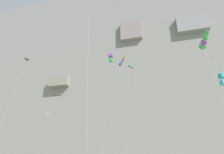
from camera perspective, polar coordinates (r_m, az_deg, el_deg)
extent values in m
cube|color=gray|center=(86.75, 7.64, 2.64)|extent=(180.00, 25.93, 77.29)
cube|color=gray|center=(81.19, -15.41, -1.49)|extent=(8.46, 3.84, 4.12)
cube|color=gray|center=(81.37, 5.91, 13.32)|extent=(8.61, 4.25, 8.70)
cube|color=gray|center=(80.61, 22.99, 14.42)|extent=(11.33, 3.19, 6.97)
pyramid|color=yellow|center=(60.84, -18.53, -11.03)|extent=(1.44, 1.70, 0.35)
cube|color=yellow|center=(61.22, -18.78, -11.12)|extent=(0.42, 0.23, 0.47)
cylinder|color=silver|center=(57.49, -20.35, -16.88)|extent=(2.04, 5.84, 13.03)
cube|color=teal|center=(40.18, 30.30, 0.32)|extent=(1.38, 1.38, 0.74)
cube|color=#38B2D1|center=(39.75, 30.67, -1.50)|extent=(1.38, 1.38, 0.74)
cylinder|color=black|center=(39.83, 29.82, -0.65)|extent=(0.04, 0.04, 2.00)
ellipsoid|color=teal|center=(46.18, 5.18, 3.43)|extent=(0.82, 1.02, 0.75)
ellipsoid|color=red|center=(47.07, 5.65, 3.14)|extent=(0.70, 0.97, 0.63)
ellipsoid|color=teal|center=(47.96, 6.11, 2.85)|extent=(0.58, 0.93, 0.52)
ellipsoid|color=orange|center=(48.86, 6.55, 2.58)|extent=(0.47, 0.89, 0.40)
cylinder|color=silver|center=(40.37, 4.88, -9.80)|extent=(0.44, 5.29, 22.34)
ellipsoid|color=green|center=(26.73, 25.66, 8.40)|extent=(0.92, 1.00, 0.96)
ellipsoid|color=purple|center=(25.75, 25.97, 9.43)|extent=(0.76, 0.98, 0.79)
ellipsoid|color=green|center=(24.77, 26.30, 10.53)|extent=(0.60, 0.96, 0.63)
ellipsoid|color=green|center=(23.81, 26.66, 11.73)|extent=(0.43, 0.95, 0.47)
cylinder|color=silver|center=(22.55, 30.41, -6.71)|extent=(0.75, 2.79, 15.01)
pyramid|color=black|center=(40.83, -23.89, 4.43)|extent=(0.76, 1.14, 0.16)
cube|color=#CC3399|center=(41.02, -24.32, 4.22)|extent=(0.31, 0.04, 0.34)
cylinder|color=silver|center=(36.55, -28.88, -8.20)|extent=(0.08, 4.44, 19.46)
cube|color=purple|center=(42.04, -0.41, 6.41)|extent=(0.89, 0.89, 0.58)
cube|color=green|center=(41.54, -0.41, 5.11)|extent=(0.89, 0.89, 0.58)
cylinder|color=black|center=(41.70, 0.09, 5.83)|extent=(0.03, 0.03, 1.57)
cylinder|color=black|center=(41.88, -0.91, 5.70)|extent=(0.03, 0.03, 1.57)
cylinder|color=silver|center=(36.91, -1.66, -9.52)|extent=(0.96, 2.29, 21.33)
cylinder|color=silver|center=(24.46, -7.21, 7.53)|extent=(2.00, 2.51, 29.39)
ellipsoid|color=purple|center=(55.83, 2.49, 3.80)|extent=(1.44, 1.71, 1.03)
ellipsoid|color=#38B2D1|center=(54.29, 2.85, 4.42)|extent=(1.28, 1.62, 0.86)
ellipsoid|color=purple|center=(52.76, 3.23, 5.08)|extent=(1.12, 1.54, 0.70)
ellipsoid|color=orange|center=(51.24, 3.62, 5.77)|extent=(0.96, 1.46, 0.53)
cylinder|color=silver|center=(49.91, 3.20, -9.63)|extent=(1.04, 1.91, 26.68)
cylinder|color=black|center=(60.39, -15.86, -4.93)|extent=(3.69, 1.20, 0.02)
cube|color=black|center=(61.48, -16.84, -5.32)|extent=(0.34, 0.15, 0.38)
cube|color=red|center=(60.90, -16.37, -5.22)|extent=(0.34, 0.16, 0.38)
cube|color=purple|center=(60.33, -15.88, -5.12)|extent=(0.34, 0.15, 0.38)
cube|color=orange|center=(59.76, -15.39, -5.01)|extent=(0.34, 0.15, 0.38)
cube|color=white|center=(59.20, -14.88, -4.90)|extent=(0.34, 0.15, 0.38)
cylinder|color=silver|center=(59.15, -18.58, -14.01)|extent=(0.05, 1.82, 19.54)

